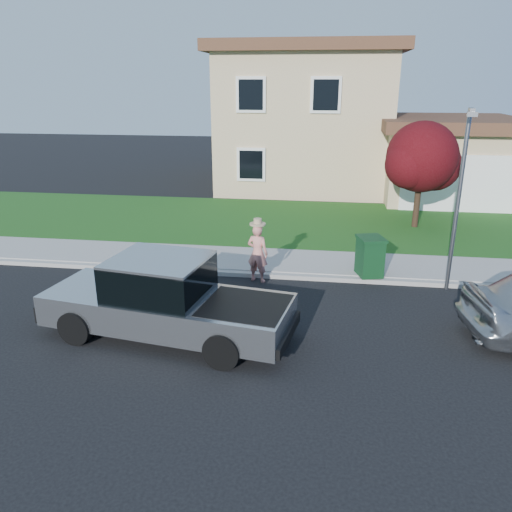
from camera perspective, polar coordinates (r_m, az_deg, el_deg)
The scene contains 10 objects.
ground at distance 11.17m, azimuth 1.15°, elevation -7.99°, with size 80.00×80.00×0.00m, color black.
curb at distance 13.73m, azimuth 6.77°, elevation -2.48°, with size 40.00×0.20×0.12m, color gray.
sidewalk at distance 14.75m, azimuth 6.89°, elevation -0.86°, with size 40.00×2.00×0.15m, color gray.
lawn at distance 19.05m, azimuth 7.25°, elevation 3.69°, with size 40.00×7.00×0.10m, color #113D13.
house at distance 26.32m, azimuth 8.61°, elevation 14.82°, with size 14.00×11.30×6.85m.
pickup_truck at distance 10.58m, azimuth -10.27°, elevation -5.06°, with size 5.51×2.59×1.74m.
woman at distance 13.29m, azimuth 0.18°, elevation 0.46°, with size 0.66×0.53×1.75m.
ornamental_tree at distance 18.78m, azimuth 18.51°, elevation 10.33°, with size 2.75×2.48×3.78m.
trash_bin at distance 13.75m, azimuth 12.89°, elevation 0.00°, with size 0.84×0.90×1.07m.
street_lamp at distance 13.21m, azimuth 22.25°, elevation 6.87°, with size 0.25×0.60×4.56m.
Camera 1 is at (1.17, -9.86, 5.11)m, focal length 35.00 mm.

